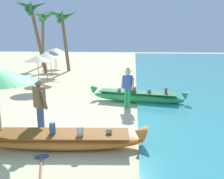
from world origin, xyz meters
name	(u,v)px	position (x,y,z in m)	size (l,w,h in m)	color
ground_plane	(46,131)	(0.00, 0.00, 0.00)	(80.00, 80.00, 0.00)	beige
boat_orange_foreground	(63,140)	(0.90, -1.12, 0.24)	(4.59, 1.15, 0.73)	orange
boat_green_midground	(137,97)	(2.94, 3.71, 0.28)	(4.45, 1.51, 0.77)	#38B760
person_vendor_hatted	(128,85)	(2.53, 2.83, 1.00)	(0.58, 0.44, 1.73)	green
person_tourist_customer	(40,104)	(0.00, -0.34, 0.99)	(0.56, 0.50, 1.75)	#3D5BA8
parasol_row_0	(37,59)	(-2.64, 6.17, 1.75)	(1.60, 1.60, 1.91)	#8E6B47
parasol_row_1	(46,56)	(-2.94, 8.37, 1.75)	(1.60, 1.60, 1.91)	#8E6B47
parasol_row_2	(50,53)	(-3.56, 10.96, 1.75)	(1.60, 1.60, 1.91)	#8E6B47
parasol_row_3	(54,51)	(-4.05, 13.40, 1.75)	(1.60, 1.60, 1.91)	#8E6B47
parasol_row_4	(56,50)	(-4.64, 15.53, 1.75)	(1.60, 1.60, 1.91)	#8E6B47
palm_tree_tall_inland	(43,21)	(-6.24, 16.97, 4.46)	(2.92, 2.73, 5.46)	brown
palm_tree_leaning_seaward	(62,21)	(-3.35, 13.74, 4.25)	(2.92, 2.84, 5.23)	brown
palm_tree_mid_cluster	(32,15)	(-5.43, 12.55, 4.66)	(2.76, 2.52, 5.85)	brown
paddle	(41,168)	(0.70, -2.22, 0.03)	(0.81, 1.76, 0.05)	#8E6B47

